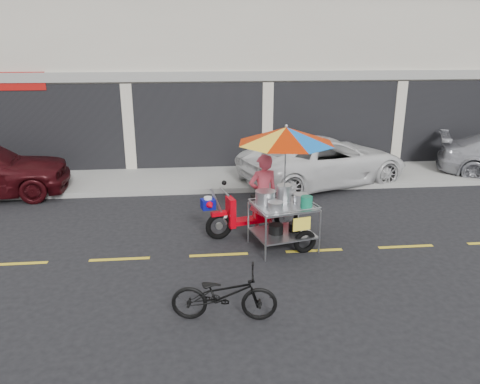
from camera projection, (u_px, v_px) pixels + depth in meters
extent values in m
plane|color=black|center=(314.00, 251.00, 9.79)|extent=(90.00, 90.00, 0.00)
cube|color=gray|center=(271.00, 175.00, 14.97)|extent=(45.00, 3.00, 0.15)
cube|color=beige|center=(253.00, 45.00, 18.47)|extent=(36.00, 8.00, 8.00)
cube|color=black|center=(267.00, 127.00, 15.45)|extent=(35.28, 0.06, 2.90)
cube|color=gray|center=(268.00, 76.00, 14.92)|extent=(36.00, 0.12, 0.30)
cube|color=gold|center=(314.00, 251.00, 9.79)|extent=(42.00, 0.10, 0.01)
imported|color=silver|center=(324.00, 160.00, 14.15)|extent=(5.71, 4.00, 1.45)
imported|color=black|center=(224.00, 294.00, 7.28)|extent=(1.72, 0.77, 0.87)
torus|color=black|center=(219.00, 226.00, 10.28)|extent=(0.63, 0.26, 0.62)
torus|color=black|center=(287.00, 217.00, 10.80)|extent=(0.63, 0.26, 0.62)
cylinder|color=#9EA0A5|center=(219.00, 226.00, 10.28)|extent=(0.16, 0.10, 0.15)
cylinder|color=#9EA0A5|center=(287.00, 217.00, 10.80)|extent=(0.16, 0.10, 0.15)
cube|color=red|center=(219.00, 214.00, 10.19)|extent=(0.37, 0.21, 0.09)
cylinder|color=#9EA0A5|center=(219.00, 207.00, 10.14)|extent=(0.40, 0.15, 0.88)
cube|color=red|center=(231.00, 212.00, 10.28)|extent=(0.21, 0.39, 0.65)
cube|color=red|center=(251.00, 220.00, 10.51)|extent=(0.92, 0.50, 0.09)
cube|color=red|center=(272.00, 207.00, 10.59)|extent=(0.86, 0.47, 0.43)
cube|color=black|center=(267.00, 197.00, 10.47)|extent=(0.75, 0.42, 0.11)
cylinder|color=#9EA0A5|center=(224.00, 192.00, 10.08)|extent=(0.18, 0.59, 0.04)
sphere|color=black|center=(224.00, 183.00, 10.25)|extent=(0.11, 0.11, 0.11)
cylinder|color=white|center=(225.00, 216.00, 10.26)|extent=(0.16, 0.16, 0.05)
cube|color=#070B79|center=(208.00, 204.00, 10.04)|extent=(0.33, 0.30, 0.22)
cylinder|color=white|center=(208.00, 198.00, 10.00)|extent=(0.21, 0.21, 0.05)
cone|color=red|center=(210.00, 206.00, 9.86)|extent=(0.25, 0.28, 0.20)
torus|color=black|center=(305.00, 242.00, 9.65)|extent=(0.51, 0.22, 0.50)
cylinder|color=#9EA0A5|center=(266.00, 240.00, 9.19)|extent=(0.05, 0.05, 0.92)
cylinder|color=#9EA0A5|center=(248.00, 222.00, 10.06)|extent=(0.05, 0.05, 0.92)
cylinder|color=#9EA0A5|center=(320.00, 232.00, 9.57)|extent=(0.05, 0.05, 0.92)
cylinder|color=#9EA0A5|center=(298.00, 216.00, 10.44)|extent=(0.05, 0.05, 0.92)
cube|color=#9EA0A5|center=(283.00, 233.00, 9.86)|extent=(1.39, 1.23, 0.03)
cube|color=#9EA0A5|center=(284.00, 206.00, 9.67)|extent=(1.39, 1.23, 0.04)
cylinder|color=#9EA0A5|center=(294.00, 211.00, 9.21)|extent=(1.17, 0.31, 0.03)
cylinder|color=#9EA0A5|center=(274.00, 196.00, 10.09)|extent=(1.17, 0.31, 0.03)
cylinder|color=#9EA0A5|center=(257.00, 207.00, 9.46)|extent=(0.26, 0.96, 0.03)
cylinder|color=#9EA0A5|center=(310.00, 200.00, 9.84)|extent=(0.26, 0.96, 0.03)
cylinder|color=#9EA0A5|center=(274.00, 225.00, 10.30)|extent=(0.24, 0.80, 0.04)
cylinder|color=#9EA0A5|center=(274.00, 201.00, 10.13)|extent=(0.24, 0.80, 0.04)
cube|color=yellow|center=(302.00, 224.00, 9.32)|extent=(0.37, 0.11, 0.27)
cylinder|color=#B7B7BC|center=(265.00, 198.00, 9.72)|extent=(0.51, 0.51, 0.26)
cylinder|color=#B7B7BC|center=(284.00, 194.00, 9.86)|extent=(0.38, 0.38, 0.34)
cylinder|color=#B7B7BC|center=(301.00, 199.00, 9.82)|extent=(0.38, 0.38, 0.16)
cylinder|color=#B7B7BC|center=(276.00, 206.00, 9.38)|extent=(0.36, 0.36, 0.15)
cylinder|color=#127755|center=(307.00, 202.00, 9.51)|extent=(0.29, 0.29, 0.24)
cylinder|color=black|center=(276.00, 229.00, 9.77)|extent=(0.37, 0.37, 0.20)
cylinder|color=black|center=(295.00, 227.00, 9.91)|extent=(0.32, 0.32, 0.17)
cylinder|color=#9EA0A5|center=(285.00, 167.00, 9.53)|extent=(0.03, 0.03, 1.63)
sphere|color=#9EA0A5|center=(286.00, 126.00, 9.27)|extent=(0.07, 0.07, 0.07)
imported|color=#D14253|center=(263.00, 195.00, 10.42)|extent=(0.76, 0.59, 1.84)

